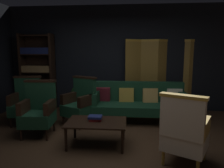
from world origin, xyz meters
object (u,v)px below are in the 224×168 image
Objects in this scene: book_navy_cloth at (95,117)px; bookshelf at (38,71)px; folding_screen at (164,74)px; book_red_leather at (95,119)px; armchair_wing_far at (26,102)px; potted_plant at (80,97)px; armchair_gilt_accent at (184,132)px; armchair_wing_right at (80,102)px; armchair_wing_left at (39,110)px; coffee_table at (96,124)px; velvet_couch at (138,101)px.

bookshelf is at bearing 132.86° from book_navy_cloth.
folding_screen is 2.76m from book_red_leather.
armchair_wing_far is 1.30m from potted_plant.
book_red_leather is at bearing 157.74° from armchair_gilt_accent.
armchair_wing_right is at bearing -37.53° from bookshelf.
armchair_wing_far is at bearing 151.45° from book_navy_cloth.
potted_plant is at bearing 111.66° from book_red_leather.
potted_plant reaches higher than book_navy_cloth.
armchair_wing_left is 1.19m from book_navy_cloth.
potted_plant is (-0.20, 0.78, -0.06)m from armchair_wing_right.
armchair_wing_far reaches higher than coffee_table.
book_navy_cloth is (0.00, 0.00, 0.04)m from book_red_leather.
armchair_wing_left is (-1.92, -1.01, 0.03)m from velvet_couch.
velvet_couch is 2.04× the size of armchair_wing_left.
armchair_wing_left is 1.19m from book_red_leather.
velvet_couch is at bearing -128.05° from folding_screen.
bookshelf is 2.95m from coffee_table.
armchair_wing_right reaches higher than coffee_table.
velvet_couch is at bearing 9.21° from armchair_wing_far.
folding_screen is at bearing 22.42° from armchair_wing_far.
bookshelf is 4.22m from armchair_gilt_accent.
velvet_couch is 2.04× the size of armchair_gilt_accent.
armchair_wing_far is at bearing 150.67° from coffee_table.
folding_screen is at bearing 36.12° from armchair_wing_left.
armchair_gilt_accent is (1.32, -0.50, 0.12)m from coffee_table.
potted_plant is at bearing -167.24° from folding_screen.
bookshelf is 1.88m from armchair_wing_right.
armchair_wing_far is (-0.56, 0.61, 0.00)m from armchair_wing_left.
potted_plant is at bearing -14.53° from bookshelf.
coffee_table is at bearing -62.79° from armchair_wing_right.
folding_screen is 3.50m from armchair_wing_far.
book_red_leather is (-0.78, -1.33, -0.01)m from velvet_couch.
armchair_gilt_accent is 3.08m from potted_plant.
folding_screen is 2.75m from book_navy_cloth.
armchair_wing_right is (-0.53, 1.02, 0.12)m from coffee_table.
armchair_wing_left is (-2.64, -1.93, -0.50)m from folding_screen.
armchair_gilt_accent and armchair_wing_far have the same top height.
velvet_couch is 1.33m from armchair_wing_right.
folding_screen is at bearing 86.87° from armchair_gilt_accent.
book_navy_cloth is at bearing -28.55° from armchair_wing_far.
folding_screen is 2.79× the size of potted_plant.
armchair_wing_right is at bearing -164.52° from velvet_couch.
book_navy_cloth is (1.14, -0.32, -0.01)m from armchair_wing_left.
velvet_couch is 1.53m from potted_plant.
armchair_wing_right is at bearing 2.33° from armchair_wing_far.
potted_plant is (-2.04, 2.30, -0.06)m from armchair_gilt_accent.
coffee_table is at bearing -58.48° from book_red_leather.
folding_screen is 2.42m from armchair_wing_right.
coffee_table is 0.96× the size of armchair_wing_left.
book_red_leather is 0.90× the size of book_navy_cloth.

